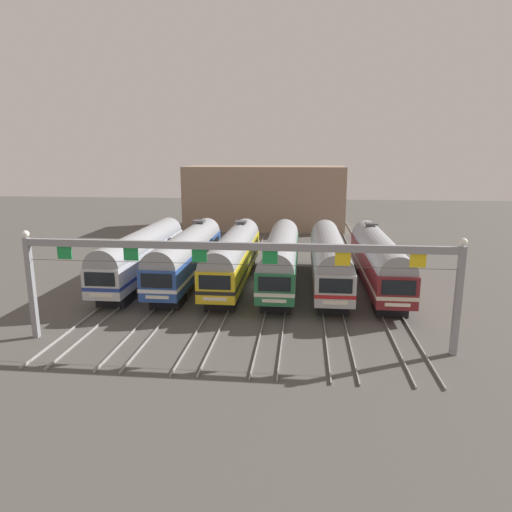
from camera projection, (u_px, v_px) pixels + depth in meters
The scene contains 10 objects.
ground_plane at pixel (257, 285), 41.62m from camera, with size 160.00×160.00×0.00m, color #4C4944.
track_bed at pixel (270, 247), 58.11m from camera, with size 22.60×70.00×0.15m.
commuter_train_silver at pixel (142, 253), 42.07m from camera, with size 2.88×18.06×4.77m.
commuter_train_blue at pixel (187, 254), 41.66m from camera, with size 2.88×18.06×5.05m.
commuter_train_yellow at pixel (234, 255), 41.24m from camera, with size 2.88×18.06×5.05m.
commuter_train_green at pixel (281, 256), 40.82m from camera, with size 2.88×18.06×4.77m.
commuter_train_stainless at pixel (329, 257), 40.40m from camera, with size 2.88×18.06×4.77m.
commuter_train_maroon at pixel (378, 258), 39.99m from camera, with size 2.88×18.06×5.05m.
catenary_gantry at pixel (234, 261), 27.34m from camera, with size 26.33×0.44×6.97m.
maintenance_building at pixel (265, 197), 72.36m from camera, with size 24.23×10.00×9.63m, color gray.
Camera 1 is at (3.97, -39.85, 11.60)m, focal length 32.41 mm.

